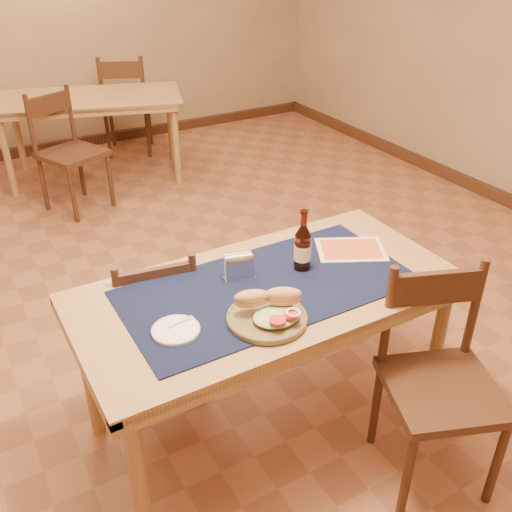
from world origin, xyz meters
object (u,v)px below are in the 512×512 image
chair_main_near (439,378)px  beer_bottle (303,248)px  chair_main_far (155,320)px  back_table (90,106)px  main_table (268,304)px  sandwich_plate (269,313)px  napkin_holder (239,267)px

chair_main_near → beer_bottle: size_ratio=3.37×
chair_main_far → beer_bottle: 0.80m
chair_main_near → beer_bottle: (-0.26, 0.61, 0.37)m
back_table → beer_bottle: 3.32m
main_table → chair_main_near: chair_main_near is taller
back_table → sandwich_plate: 3.57m
back_table → beer_bottle: (0.00, -3.31, 0.19)m
chair_main_near → sandwich_plate: bearing=147.9°
chair_main_far → back_table: bearing=79.3°
chair_main_near → main_table: bearing=129.5°
chair_main_near → beer_bottle: beer_bottle is taller
sandwich_plate → beer_bottle: beer_bottle is taller
chair_main_far → beer_bottle: bearing=-34.6°
back_table → chair_main_near: chair_main_near is taller
back_table → napkin_holder: (-0.27, -3.24, 0.14)m
chair_main_far → main_table: bearing=-50.6°
back_table → chair_main_far: chair_main_far is taller
chair_main_far → sandwich_plate: (0.24, -0.63, 0.35)m
main_table → napkin_holder: napkin_holder is taller
main_table → sandwich_plate: bearing=-120.0°
main_table → chair_main_near: (0.46, -0.56, -0.18)m
chair_main_near → napkin_holder: size_ratio=6.76×
beer_bottle → back_table: bearing=90.1°
napkin_holder → main_table: bearing=-57.5°
sandwich_plate → back_table: bearing=85.0°
main_table → beer_bottle: (0.20, 0.05, 0.19)m
back_table → beer_bottle: size_ratio=6.28×
sandwich_plate → main_table: bearing=60.0°
chair_main_far → beer_bottle: beer_bottle is taller
main_table → back_table: (0.20, 3.36, 0.00)m
back_table → napkin_holder: napkin_holder is taller
napkin_holder → chair_main_far: bearing=131.5°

